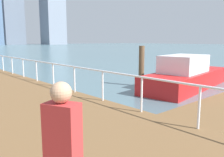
# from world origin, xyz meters

# --- Properties ---
(ground_plane) EXTENTS (300.00, 300.00, 0.00)m
(ground_plane) POSITION_xyz_m (0.00, 20.00, 0.00)
(ground_plane) COLOR slate
(boardwalk_railing) EXTENTS (0.06, 30.74, 1.08)m
(boardwalk_railing) POSITION_xyz_m (-3.15, 9.94, 1.25)
(boardwalk_railing) COLOR white
(boardwalk_railing) RESTS_ON boardwalk
(dock_piling_3) EXTENTS (0.30, 0.30, 2.22)m
(dock_piling_3) POSITION_xyz_m (1.43, 14.87, 1.11)
(dock_piling_3) COLOR brown
(dock_piling_3) RESTS_ON ground_plane
(moored_boat_0) EXTENTS (7.03, 3.08, 1.75)m
(moored_boat_0) POSITION_xyz_m (2.86, 12.97, 0.65)
(moored_boat_0) COLOR red
(moored_boat_0) RESTS_ON ground_plane
(pedestrian_0) EXTENTS (0.35, 0.42, 1.70)m
(pedestrian_0) POSITION_xyz_m (-7.13, 8.45, 1.28)
(pedestrian_0) COLOR #333338
(pedestrian_0) RESTS_ON boardwalk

